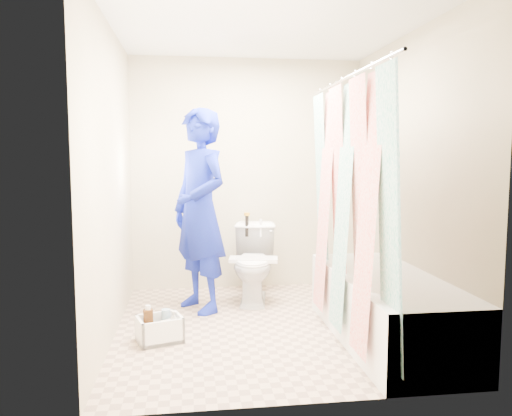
{
  "coord_description": "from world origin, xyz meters",
  "views": [
    {
      "loc": [
        -0.61,
        -3.92,
        1.39
      ],
      "look_at": [
        -0.03,
        0.37,
        0.94
      ],
      "focal_mm": 35.0,
      "sensor_mm": 36.0,
      "label": 1
    }
  ],
  "objects": [
    {
      "name": "ceiling",
      "position": [
        0.0,
        0.0,
        2.4
      ],
      "size": [
        2.4,
        2.6,
        0.02
      ],
      "primitive_type": "cube",
      "color": "silver",
      "rests_on": "wall_back"
    },
    {
      "name": "shower_curtain",
      "position": [
        0.52,
        -0.43,
        1.02
      ],
      "size": [
        0.06,
        1.75,
        1.8
      ],
      "primitive_type": "cube",
      "color": "white",
      "rests_on": "curtain_rod"
    },
    {
      "name": "plumber",
      "position": [
        -0.52,
        0.54,
        0.91
      ],
      "size": [
        0.72,
        0.79,
        1.82
      ],
      "primitive_type": "imported",
      "rotation": [
        0.0,
        0.0,
        -1.01
      ],
      "color": "#0F199D",
      "rests_on": "ground"
    },
    {
      "name": "tank_lid",
      "position": [
        -0.02,
        0.63,
        0.43
      ],
      "size": [
        0.48,
        0.27,
        0.03
      ],
      "primitive_type": "cube",
      "rotation": [
        0.0,
        0.0,
        -0.17
      ],
      "color": "white",
      "rests_on": "toilet"
    },
    {
      "name": "tank_internals",
      "position": [
        -0.01,
        0.95,
        0.72
      ],
      "size": [
        0.18,
        0.07,
        0.24
      ],
      "color": "black",
      "rests_on": "toilet"
    },
    {
      "name": "floor",
      "position": [
        0.0,
        0.0,
        0.0
      ],
      "size": [
        2.6,
        2.6,
        0.0
      ],
      "primitive_type": "plane",
      "color": "tan",
      "rests_on": "ground"
    },
    {
      "name": "bathtub",
      "position": [
        0.85,
        -0.43,
        0.27
      ],
      "size": [
        0.7,
        1.75,
        0.5
      ],
      "color": "white",
      "rests_on": "ground"
    },
    {
      "name": "curtain_rod",
      "position": [
        0.52,
        -0.43,
        1.95
      ],
      "size": [
        0.02,
        1.9,
        0.02
      ],
      "primitive_type": "cylinder",
      "rotation": [
        1.57,
        0.0,
        0.0
      ],
      "color": "silver",
      "rests_on": "wall_back"
    },
    {
      "name": "wall_back",
      "position": [
        0.0,
        1.3,
        1.2
      ],
      "size": [
        2.4,
        0.02,
        2.4
      ],
      "primitive_type": "cube",
      "color": "beige",
      "rests_on": "ground"
    },
    {
      "name": "wall_right",
      "position": [
        1.2,
        0.0,
        1.2
      ],
      "size": [
        0.02,
        2.6,
        2.4
      ],
      "primitive_type": "cube",
      "color": "beige",
      "rests_on": "ground"
    },
    {
      "name": "wall_front",
      "position": [
        0.0,
        -1.3,
        1.2
      ],
      "size": [
        2.4,
        0.02,
        2.4
      ],
      "primitive_type": "cube",
      "color": "beige",
      "rests_on": "ground"
    },
    {
      "name": "wall_left",
      "position": [
        -1.2,
        0.0,
        1.2
      ],
      "size": [
        0.02,
        2.6,
        2.4
      ],
      "primitive_type": "cube",
      "color": "beige",
      "rests_on": "ground"
    },
    {
      "name": "cleaning_caddy",
      "position": [
        -0.83,
        -0.22,
        0.09
      ],
      "size": [
        0.38,
        0.34,
        0.25
      ],
      "rotation": [
        0.0,
        0.0,
        0.31
      ],
      "color": "white",
      "rests_on": "ground"
    },
    {
      "name": "toilet",
      "position": [
        -0.0,
        0.75,
        0.37
      ],
      "size": [
        0.53,
        0.78,
        0.73
      ],
      "primitive_type": "imported",
      "rotation": [
        0.0,
        0.0,
        -0.17
      ],
      "color": "silver",
      "rests_on": "ground"
    }
  ]
}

